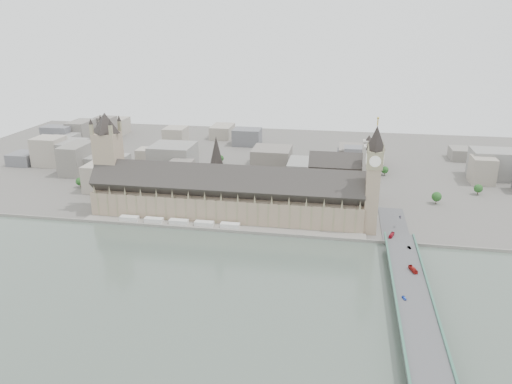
% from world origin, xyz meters
% --- Properties ---
extents(ground, '(900.00, 900.00, 0.00)m').
position_xyz_m(ground, '(0.00, 0.00, 0.00)').
color(ground, '#595651').
rests_on(ground, ground).
extents(river_thames, '(600.00, 600.00, 0.00)m').
position_xyz_m(river_thames, '(0.00, -165.00, 0.00)').
color(river_thames, '#465348').
rests_on(river_thames, ground).
extents(embankment_wall, '(600.00, 1.50, 3.00)m').
position_xyz_m(embankment_wall, '(0.00, -15.00, 1.50)').
color(embankment_wall, gray).
rests_on(embankment_wall, ground).
extents(river_terrace, '(270.00, 15.00, 2.00)m').
position_xyz_m(river_terrace, '(0.00, -7.50, 1.00)').
color(river_terrace, gray).
rests_on(river_terrace, ground).
extents(terrace_tents, '(118.00, 7.00, 4.00)m').
position_xyz_m(terrace_tents, '(-40.00, -7.00, 4.00)').
color(terrace_tents, silver).
rests_on(terrace_tents, river_terrace).
extents(palace_of_westminster, '(265.00, 40.73, 55.44)m').
position_xyz_m(palace_of_westminster, '(0.00, 19.70, 22.71)').
color(palace_of_westminster, gray).
rests_on(palace_of_westminster, ground).
extents(elizabeth_tower, '(17.00, 17.00, 107.50)m').
position_xyz_m(elizabeth_tower, '(138.00, 8.00, 58.09)').
color(elizabeth_tower, gray).
rests_on(elizabeth_tower, ground).
extents(victoria_tower, '(30.00, 30.00, 100.00)m').
position_xyz_m(victoria_tower, '(-122.00, 26.00, 55.20)').
color(victoria_tower, gray).
rests_on(victoria_tower, ground).
extents(central_tower, '(13.00, 13.00, 48.00)m').
position_xyz_m(central_tower, '(-10.00, 26.00, 57.92)').
color(central_tower, '#837B5A').
rests_on(central_tower, ground).
extents(westminster_bridge, '(25.00, 325.00, 10.25)m').
position_xyz_m(westminster_bridge, '(162.00, -87.50, 5.12)').
color(westminster_bridge, '#474749').
rests_on(westminster_bridge, ground).
extents(bridge_parapets, '(25.00, 235.00, 1.15)m').
position_xyz_m(bridge_parapets, '(162.00, -132.00, 10.82)').
color(bridge_parapets, '#396856').
rests_on(bridge_parapets, westminster_bridge).
extents(westminster_abbey, '(68.00, 36.00, 64.00)m').
position_xyz_m(westminster_abbey, '(110.92, 95.00, 25.08)').
color(westminster_abbey, '#9E988F').
rests_on(westminster_abbey, ground).
extents(city_skyline_inland, '(720.00, 360.00, 38.00)m').
position_xyz_m(city_skyline_inland, '(0.00, 245.00, 19.00)').
color(city_skyline_inland, gray).
rests_on(city_skyline_inland, ground).
extents(park_trees, '(110.00, 30.00, 15.00)m').
position_xyz_m(park_trees, '(-10.00, 60.00, 7.50)').
color(park_trees, '#1D4217').
rests_on(park_trees, ground).
extents(red_bus_north, '(5.63, 10.60, 2.89)m').
position_xyz_m(red_bus_north, '(155.14, -21.38, 11.69)').
color(red_bus_north, maroon).
rests_on(red_bus_north, westminster_bridge).
extents(red_bus_south, '(6.01, 11.11, 3.03)m').
position_xyz_m(red_bus_south, '(165.79, -82.54, 11.77)').
color(red_bus_south, '#A21814').
rests_on(red_bus_south, westminster_bridge).
extents(car_blue, '(3.25, 5.02, 1.59)m').
position_xyz_m(car_blue, '(155.53, -123.51, 11.04)').
color(car_blue, '#1B3EB4').
rests_on(car_blue, westminster_bridge).
extents(car_silver, '(2.94, 4.52, 1.41)m').
position_xyz_m(car_silver, '(167.54, -42.56, 10.95)').
color(car_silver, gray).
rests_on(car_silver, westminster_bridge).
extents(car_approach, '(2.13, 4.66, 1.32)m').
position_xyz_m(car_approach, '(166.55, 24.16, 10.91)').
color(car_approach, gray).
rests_on(car_approach, westminster_bridge).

